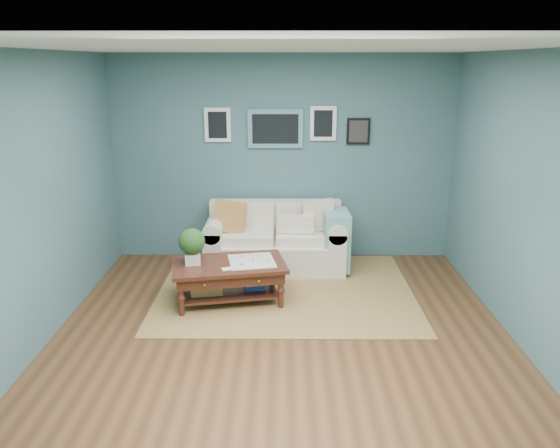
{
  "coord_description": "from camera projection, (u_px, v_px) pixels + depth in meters",
  "views": [
    {
      "loc": [
        0.01,
        -4.67,
        2.59
      ],
      "look_at": [
        -0.03,
        1.0,
        0.9
      ],
      "focal_mm": 35.0,
      "sensor_mm": 36.0,
      "label": 1
    }
  ],
  "objects": [
    {
      "name": "area_rug",
      "position": [
        286.0,
        290.0,
        6.41
      ],
      "size": [
        2.95,
        2.36,
        0.01
      ],
      "primitive_type": "cube",
      "color": "brown",
      "rests_on": "ground"
    },
    {
      "name": "coffee_table",
      "position": [
        223.0,
        270.0,
        6.02
      ],
      "size": [
        1.34,
        0.94,
        0.86
      ],
      "rotation": [
        0.0,
        0.0,
        0.19
      ],
      "color": "#35180D",
      "rests_on": "ground"
    },
    {
      "name": "loveseat",
      "position": [
        281.0,
        240.0,
        7.04
      ],
      "size": [
        1.81,
        0.82,
        0.93
      ],
      "color": "white",
      "rests_on": "ground"
    },
    {
      "name": "room_shell",
      "position": [
        282.0,
        205.0,
        4.88
      ],
      "size": [
        5.0,
        5.02,
        2.7
      ],
      "color": "brown",
      "rests_on": "ground"
    }
  ]
}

